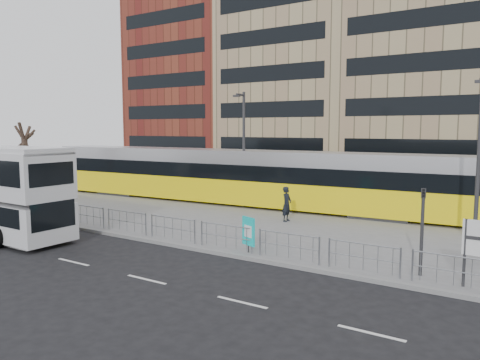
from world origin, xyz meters
The scene contains 14 objects.
ground centered at (0.00, 0.00, 0.00)m, with size 120.00×120.00×0.00m, color black.
plaza centered at (0.00, 12.00, 0.07)m, with size 64.00×24.00×0.15m, color slate.
kerb centered at (0.00, 0.05, 0.07)m, with size 64.00×0.25×0.17m, color gray.
building_row centered at (1.55, 34.27, 12.91)m, with size 70.40×18.40×31.20m.
pedestrian_barrier centered at (2.00, 0.50, 0.98)m, with size 32.07×0.07×1.10m.
road_markings centered at (1.00, -4.00, 0.01)m, with size 62.00×0.12×0.01m, color white.
tram centered at (-4.23, 10.97, 2.00)m, with size 31.46×4.68×3.69m.
ad_panel centered at (3.39, 0.58, 1.03)m, with size 0.77×0.35×1.50m.
pedestrian centered at (1.70, 7.34, 1.12)m, with size 0.71×0.47×1.94m, color black.
traffic_light_west centered at (-10.51, 1.81, 2.12)m, with size 0.23×0.25×3.10m.
traffic_light_east centered at (10.10, 1.27, 2.12)m, with size 0.20×0.23×3.10m.
lamp_post_west centered at (-2.89, 10.03, 4.27)m, with size 0.45×1.04×7.49m.
lamp_post_east centered at (11.22, 6.56, 4.20)m, with size 0.45×1.04×7.36m.
bare_tree centered at (-18.30, 4.49, 5.84)m, with size 4.32×4.32×7.67m.
Camera 1 is at (13.47, -15.66, 5.32)m, focal length 35.00 mm.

